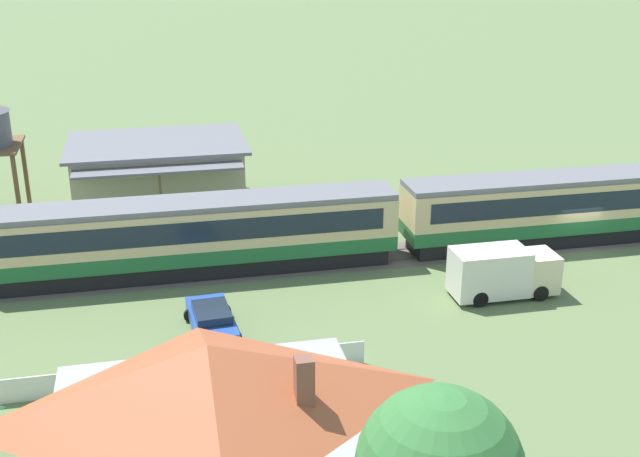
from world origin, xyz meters
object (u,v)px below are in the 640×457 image
parked_car_blue (212,320)px  delivery_truck_cream (502,272)px  passenger_train (403,217)px  cottage_terracotta_roof (211,417)px  station_building (159,174)px

parked_car_blue → delivery_truck_cream: 14.45m
passenger_train → cottage_terracotta_roof: 21.56m
passenger_train → station_building: station_building is taller
passenger_train → parked_car_blue: (-11.23, -6.97, -1.62)m
station_building → parked_car_blue: (1.75, -18.18, -1.61)m
parked_car_blue → station_building: bearing=1.6°
station_building → cottage_terracotta_roof: (0.87, -29.05, 0.56)m
cottage_terracotta_roof → parked_car_blue: cottage_terracotta_roof is taller
delivery_truck_cream → parked_car_blue: bearing=-176.8°
station_building → delivery_truck_cream: bearing=-47.1°
parked_car_blue → passenger_train: bearing=-62.1°
delivery_truck_cream → passenger_train: bearing=117.3°
passenger_train → cottage_terracotta_roof: (-12.12, -17.83, 0.55)m
station_building → parked_car_blue: station_building is taller
passenger_train → delivery_truck_cream: passenger_train is taller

